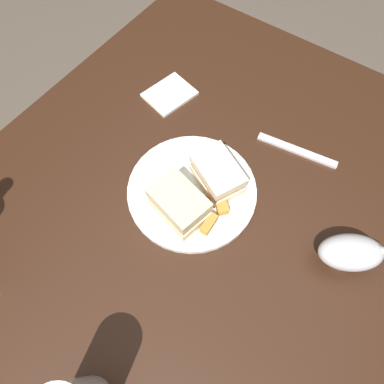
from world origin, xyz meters
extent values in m
plane|color=#4C4238|center=(0.00, 0.00, 0.00)|extent=(6.00, 6.00, 0.00)
cube|color=black|center=(0.00, 0.00, 0.37)|extent=(1.15, 0.93, 0.74)
cylinder|color=white|center=(0.02, 0.02, 0.75)|extent=(0.27, 0.27, 0.01)
cube|color=beige|center=(-0.03, 0.01, 0.77)|extent=(0.10, 0.12, 0.02)
cube|color=#B27A4C|center=(-0.03, 0.01, 0.79)|extent=(0.09, 0.11, 0.02)
cube|color=beige|center=(-0.03, 0.01, 0.81)|extent=(0.10, 0.12, 0.02)
cube|color=beige|center=(0.07, -0.01, 0.76)|extent=(0.11, 0.13, 0.02)
cube|color=#B27A4C|center=(0.07, -0.01, 0.78)|extent=(0.10, 0.12, 0.02)
cube|color=beige|center=(0.07, -0.01, 0.80)|extent=(0.11, 0.13, 0.02)
cube|color=#B77F33|center=(0.03, -0.05, 0.76)|extent=(0.05, 0.05, 0.02)
cube|color=#AD702D|center=(0.04, -0.03, 0.76)|extent=(0.04, 0.02, 0.02)
cube|color=#B77F33|center=(-0.02, -0.06, 0.76)|extent=(0.04, 0.02, 0.02)
cube|color=gold|center=(-0.01, -0.01, 0.76)|extent=(0.04, 0.05, 0.01)
cylinder|color=#B7B7BC|center=(0.07, -0.29, 0.75)|extent=(0.04, 0.04, 0.02)
ellipsoid|color=#B7B7BC|center=(0.07, -0.29, 0.78)|extent=(0.12, 0.13, 0.06)
ellipsoid|color=#381E0F|center=(0.07, -0.29, 0.79)|extent=(0.10, 0.11, 0.02)
cube|color=silver|center=(0.21, 0.21, 0.74)|extent=(0.13, 0.11, 0.01)
cube|color=silver|center=(0.24, -0.11, 0.74)|extent=(0.04, 0.18, 0.01)
camera|label=1|loc=(-0.23, -0.16, 1.36)|focal=31.25mm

